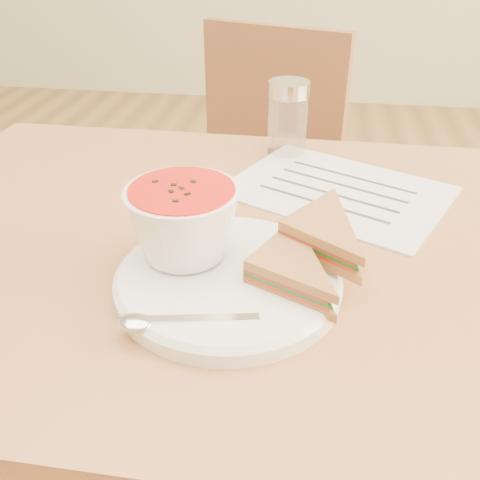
% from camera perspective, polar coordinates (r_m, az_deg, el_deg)
% --- Properties ---
extents(dining_table, '(1.00, 0.70, 0.75)m').
position_cam_1_polar(dining_table, '(0.94, 0.24, -19.54)').
color(dining_table, brown).
rests_on(dining_table, floor).
extents(chair_far, '(0.49, 0.49, 0.87)m').
position_cam_1_polar(chair_far, '(1.37, 0.21, 2.63)').
color(chair_far, brown).
rests_on(chair_far, floor).
extents(plate, '(0.30, 0.30, 0.02)m').
position_cam_1_polar(plate, '(0.59, -1.26, -4.41)').
color(plate, white).
rests_on(plate, dining_table).
extents(soup_bowl, '(0.15, 0.15, 0.09)m').
position_cam_1_polar(soup_bowl, '(0.59, -6.02, 1.55)').
color(soup_bowl, white).
rests_on(soup_bowl, plate).
extents(sandwich_half_a, '(0.14, 0.14, 0.03)m').
position_cam_1_polar(sandwich_half_a, '(0.56, 0.34, -3.63)').
color(sandwich_half_a, '#B96F41').
rests_on(sandwich_half_a, plate).
extents(sandwich_half_b, '(0.15, 0.15, 0.03)m').
position_cam_1_polar(sandwich_half_b, '(0.60, 4.04, 0.60)').
color(sandwich_half_b, '#B96F41').
rests_on(sandwich_half_b, plate).
extents(spoon, '(0.18, 0.07, 0.01)m').
position_cam_1_polar(spoon, '(0.52, -5.49, -8.48)').
color(spoon, silver).
rests_on(spoon, plate).
extents(paper_menu, '(0.37, 0.33, 0.00)m').
position_cam_1_polar(paper_menu, '(0.80, 10.34, 5.23)').
color(paper_menu, silver).
rests_on(paper_menu, dining_table).
extents(condiment_shaker, '(0.07, 0.07, 0.12)m').
position_cam_1_polar(condiment_shaker, '(0.91, 5.10, 12.82)').
color(condiment_shaker, silver).
rests_on(condiment_shaker, dining_table).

